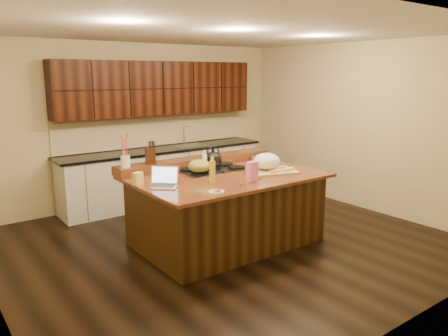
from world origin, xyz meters
TOP-DOWN VIEW (x-y plane):
  - room at (0.00, 0.00)m, footprint 5.52×5.02m
  - island at (0.00, 0.00)m, footprint 2.40×1.60m
  - back_ledge at (0.00, 0.70)m, footprint 2.40×0.30m
  - cooktop at (0.00, 0.30)m, footprint 0.92×0.52m
  - back_counter at (0.30, 2.23)m, footprint 3.70×0.66m
  - kettle at (0.00, 0.30)m, footprint 0.25×0.25m
  - green_bowl at (-0.30, 0.17)m, footprint 0.37×0.37m
  - laptop at (-0.93, -0.04)m, footprint 0.41×0.41m
  - oil_bottle at (-0.40, -0.27)m, footprint 0.08×0.08m
  - vinegar_bottle at (-0.17, 0.24)m, footprint 0.07×0.07m
  - wooden_tray at (0.55, -0.18)m, footprint 0.73×0.63m
  - ramekin_a at (0.83, -0.34)m, footprint 0.11×0.11m
  - ramekin_b at (0.82, -0.20)m, footprint 0.11×0.11m
  - ramekin_c at (1.15, 0.37)m, footprint 0.12×0.12m
  - strainer_bowl at (0.94, 0.43)m, footprint 0.24×0.24m
  - kitchen_timer at (0.86, -0.35)m, footprint 0.08×0.08m
  - pink_bag at (0.02, -0.50)m, footprint 0.14×0.08m
  - candy_plate at (-0.60, -0.61)m, footprint 0.21×0.21m
  - package_box at (-1.15, 0.18)m, footprint 0.12×0.10m
  - utensil_crock at (-1.07, 0.70)m, footprint 0.15×0.15m
  - knife_block at (-0.72, 0.70)m, footprint 0.15×0.20m
  - gumdrop_0 at (-0.05, -0.53)m, footprint 0.02×0.02m
  - gumdrop_1 at (0.22, -0.44)m, footprint 0.02×0.02m
  - gumdrop_2 at (0.20, -0.40)m, footprint 0.02×0.02m
  - gumdrop_3 at (-0.18, -0.52)m, footprint 0.02×0.02m
  - gumdrop_4 at (0.12, -0.40)m, footprint 0.02×0.02m
  - gumdrop_5 at (0.08, -0.43)m, footprint 0.02×0.02m
  - gumdrop_6 at (0.13, -0.42)m, footprint 0.02×0.02m
  - gumdrop_7 at (0.00, -0.53)m, footprint 0.02×0.02m
  - gumdrop_8 at (-0.16, -0.47)m, footprint 0.02×0.02m
  - gumdrop_9 at (-0.24, -0.61)m, footprint 0.02×0.02m
  - gumdrop_10 at (-0.13, -0.49)m, footprint 0.02×0.02m
  - gumdrop_11 at (0.16, -0.47)m, footprint 0.02×0.02m
  - gumdrop_12 at (0.02, -0.39)m, footprint 0.02×0.02m
  - gumdrop_13 at (0.11, -0.49)m, footprint 0.02×0.02m

SIDE VIEW (x-z plane):
  - island at x=0.00m, z-range 0.00..0.92m
  - candy_plate at x=-0.60m, z-range 0.92..0.93m
  - gumdrop_0 at x=-0.05m, z-range 0.92..0.94m
  - gumdrop_1 at x=0.22m, z-range 0.92..0.94m
  - gumdrop_2 at x=0.20m, z-range 0.92..0.94m
  - gumdrop_3 at x=-0.18m, z-range 0.92..0.94m
  - gumdrop_4 at x=0.12m, z-range 0.92..0.94m
  - gumdrop_5 at x=0.08m, z-range 0.92..0.94m
  - gumdrop_6 at x=0.13m, z-range 0.92..0.94m
  - gumdrop_7 at x=0.00m, z-range 0.92..0.94m
  - gumdrop_8 at x=-0.16m, z-range 0.92..0.94m
  - gumdrop_9 at x=-0.24m, z-range 0.92..0.94m
  - gumdrop_10 at x=-0.13m, z-range 0.92..0.94m
  - gumdrop_11 at x=0.16m, z-range 0.92..0.94m
  - gumdrop_12 at x=0.02m, z-range 0.92..0.94m
  - gumdrop_13 at x=0.11m, z-range 0.92..0.94m
  - cooktop at x=0.00m, z-range 0.91..0.96m
  - ramekin_a at x=0.83m, z-range 0.92..0.96m
  - ramekin_b at x=0.82m, z-range 0.92..0.96m
  - ramekin_c at x=1.15m, z-range 0.92..0.96m
  - kitchen_timer at x=0.86m, z-range 0.92..0.99m
  - strainer_bowl at x=0.94m, z-range 0.92..1.01m
  - back_ledge at x=0.00m, z-range 0.92..1.04m
  - laptop at x=-0.93m, z-range 0.87..1.09m
  - back_counter at x=0.30m, z-range -0.22..2.18m
  - package_box at x=-1.15m, z-range 0.92..1.07m
  - wooden_tray at x=0.55m, z-range 0.91..1.15m
  - vinegar_bottle at x=-0.17m, z-range 0.92..1.17m
  - pink_bag at x=0.02m, z-range 0.92..1.17m
  - green_bowl at x=-0.30m, z-range 0.97..1.13m
  - oil_bottle at x=-0.40m, z-range 0.92..1.19m
  - kettle at x=0.00m, z-range 0.97..1.18m
  - utensil_crock at x=-1.07m, z-range 1.04..1.18m
  - knife_block at x=-0.72m, z-range 1.04..1.26m
  - room at x=0.00m, z-range -0.01..2.71m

